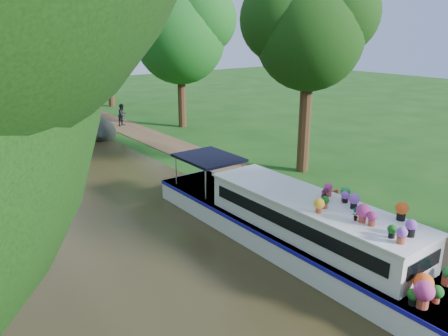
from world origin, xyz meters
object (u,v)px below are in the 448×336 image
at_px(plant_boat, 310,232).
at_px(pedestrian_dark, 122,115).
at_px(sandwich_board, 336,207).
at_px(pedestrian_pink, 91,104).
at_px(second_boat, 81,123).

xyz_separation_m(plant_boat, pedestrian_dark, (3.51, 20.70, -0.06)).
height_order(sandwich_board, pedestrian_pink, pedestrian_pink).
relative_size(plant_boat, pedestrian_dark, 8.86).
distance_m(plant_boat, pedestrian_pink, 26.10).
height_order(plant_boat, pedestrian_dark, plant_boat).
relative_size(second_boat, pedestrian_dark, 5.18).
relative_size(plant_boat, pedestrian_pink, 7.74).
xyz_separation_m(plant_boat, second_boat, (0.50, 20.62, -0.26)).
distance_m(sandwich_board, pedestrian_dark, 19.43).
distance_m(second_boat, pedestrian_pink, 5.95).
distance_m(pedestrian_pink, pedestrian_dark, 5.21).
distance_m(second_boat, sandwich_board, 19.47).
bearing_deg(pedestrian_pink, second_boat, -108.47).
xyz_separation_m(plant_boat, pedestrian_pink, (3.21, 25.90, 0.05)).
height_order(second_boat, sandwich_board, second_boat).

